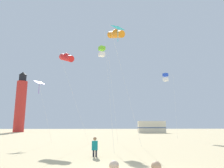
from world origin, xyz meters
TOP-DOWN VIEW (x-y plane):
  - kite_flyer_standing at (-0.72, 5.06)m, footprint 0.35×0.51m
  - kite_box_lime at (-0.21, 14.70)m, footprint 2.25×2.42m
  - kite_diamond_violet at (-6.86, 14.70)m, footprint 2.24×2.24m
  - kite_diamond_cyan at (0.91, 7.97)m, footprint 1.71×1.71m
  - kite_tube_scarlet at (-4.11, 14.53)m, footprint 3.72×3.92m
  - kite_tube_orange at (1.11, 11.52)m, footprint 3.01×3.43m
  - kite_box_blue at (9.23, 21.37)m, footprint 1.92×2.12m
  - lighthouse_distant at (-22.04, 51.52)m, footprint 2.80×2.80m
  - rv_van_cream at (12.26, 42.42)m, footprint 6.57×2.74m

SIDE VIEW (x-z plane):
  - kite_flyer_standing at x=-0.72m, z-range 0.03..1.19m
  - rv_van_cream at x=12.26m, z-range -0.01..2.79m
  - kite_diamond_violet at x=-6.86m, z-range 2.86..9.42m
  - lighthouse_distant at x=-22.04m, z-range -0.56..16.24m
  - kite_box_blue at x=9.23m, z-range 4.06..13.36m
  - kite_tube_scarlet at x=-4.11m, z-range 4.24..14.12m
  - kite_diamond_cyan at x=0.91m, z-range 4.32..14.17m
  - kite_box_lime at x=-0.21m, z-range 4.71..15.32m
  - kite_tube_orange at x=1.11m, z-range 5.01..16.43m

